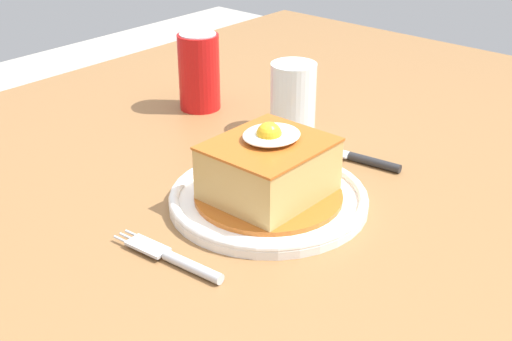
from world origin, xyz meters
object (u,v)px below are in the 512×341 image
Objects in this scene: main_plate at (268,198)px; soda_can at (199,72)px; knife at (358,158)px; fork at (178,260)px; drinking_glass at (293,102)px.

soda_can is at bearing 59.26° from main_plate.
soda_can is at bearing 89.69° from knife.
soda_can is (0.17, 0.29, 0.05)m from main_plate.
soda_can is (0.33, 0.30, 0.06)m from fork.
drinking_glass is at bearing -81.58° from soda_can.
fork is 0.38m from drinking_glass.
fork is 0.33m from knife.
fork is at bearing -160.08° from drinking_glass.
main_plate is 0.16m from fork.
main_plate is 1.95× the size of soda_can.
main_plate is at bearing -148.93° from drinking_glass.
drinking_glass reaches higher than knife.
fork is at bearing -176.28° from main_plate.
drinking_glass reaches higher than fork.
soda_can is (0.00, 0.31, 0.06)m from knife.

